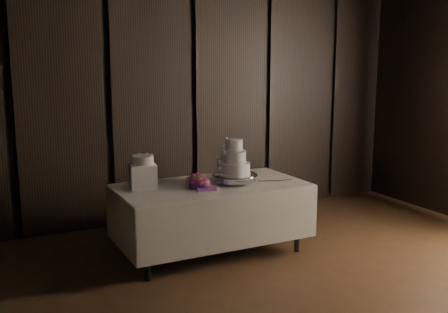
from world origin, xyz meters
TOP-DOWN VIEW (x-y plane):
  - room at (0.00, 0.00)m, footprint 6.08×7.08m
  - display_table at (-0.44, 2.10)m, footprint 2.01×1.07m
  - cake_stand at (-0.17, 2.07)m, footprint 0.51×0.51m
  - wedding_cake at (-0.20, 2.06)m, footprint 0.37×0.32m
  - bouquet at (-0.63, 2.02)m, footprint 0.36×0.44m
  - box_pedestal at (-1.13, 2.26)m, footprint 0.30×0.30m
  - small_cake at (-1.13, 2.26)m, footprint 0.27×0.27m
  - cake_knife at (0.20, 1.96)m, footprint 0.36×0.15m

SIDE VIEW (x-z plane):
  - display_table at x=-0.44m, z-range 0.04..0.80m
  - cake_knife at x=0.20m, z-range 0.76..0.77m
  - cake_stand at x=-0.17m, z-range 0.76..0.85m
  - bouquet at x=-0.63m, z-range 0.73..0.92m
  - box_pedestal at x=-1.13m, z-range 0.76..1.01m
  - wedding_cake at x=-0.20m, z-range 0.81..1.19m
  - small_cake at x=-1.13m, z-range 1.01..1.10m
  - room at x=0.00m, z-range -0.04..3.04m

